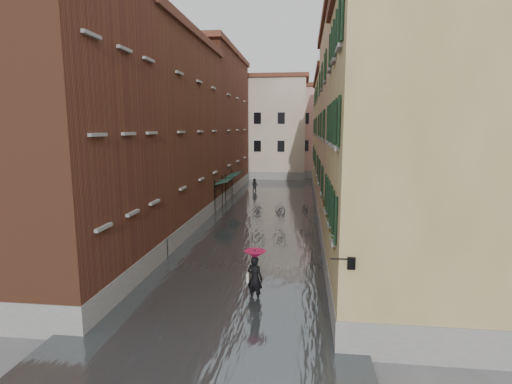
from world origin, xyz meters
The scene contains 16 objects.
ground centered at (0.00, 0.00, 0.00)m, with size 120.00×120.00×0.00m, color #58585B.
floodwater centered at (0.00, 13.00, 0.10)m, with size 10.00×60.00×0.20m, color #4D5256.
building_left_near centered at (-7.00, -2.00, 6.50)m, with size 6.00×8.00×13.00m, color brown.
building_left_mid centered at (-7.00, 9.00, 6.25)m, with size 6.00×14.00×12.50m, color #592C1C.
building_left_far centered at (-7.00, 24.00, 7.00)m, with size 6.00×16.00×14.00m, color brown.
building_right_near centered at (7.00, -2.00, 5.75)m, with size 6.00×8.00×11.50m, color olive.
building_right_mid centered at (7.00, 9.00, 6.50)m, with size 6.00×14.00×13.00m, color tan.
building_right_far centered at (7.00, 24.00, 5.75)m, with size 6.00×16.00×11.50m, color olive.
building_end_cream centered at (-3.00, 38.00, 6.50)m, with size 12.00×9.00×13.00m, color beige.
building_end_pink centered at (6.00, 40.00, 6.00)m, with size 10.00×9.00×12.00m, color tan.
awning_near centered at (-3.49, 14.42, 2.46)m, with size 1.09×2.92×2.80m.
awning_far centered at (-3.48, 18.90, 2.47)m, with size 1.09×3.28×2.80m.
wall_lantern centered at (4.33, -6.00, 3.01)m, with size 0.71×0.22×0.35m.
window_planters centered at (4.12, -0.96, 3.51)m, with size 0.59×8.25×0.84m.
pedestrian_main centered at (1.11, -2.28, 1.20)m, with size 0.88×0.88×2.06m.
pedestrian_far centered at (-2.17, 24.13, 0.76)m, with size 0.74×0.58×1.52m, color black.
Camera 1 is at (2.96, -17.16, 6.81)m, focal length 28.00 mm.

